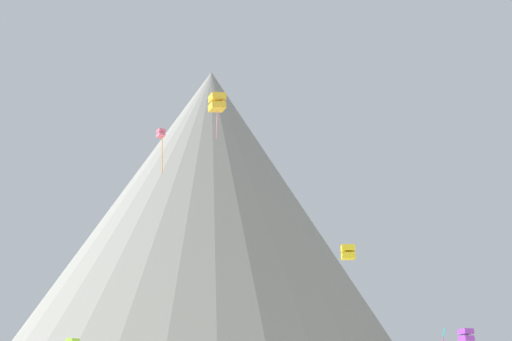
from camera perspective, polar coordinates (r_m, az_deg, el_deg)
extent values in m
cone|color=gray|center=(119.43, -3.94, -4.57)|extent=(100.67, 100.67, 57.53)
cone|color=gray|center=(119.93, -6.20, -9.76)|extent=(41.47, 41.47, 36.10)
cone|color=gray|center=(113.50, -9.81, -10.38)|extent=(53.04, 53.04, 31.56)
cube|color=purple|center=(86.46, 16.84, -13.06)|extent=(1.78, 1.80, 0.72)
cube|color=purple|center=(86.51, 16.80, -12.52)|extent=(1.78, 1.80, 0.72)
cube|color=#8CD133|center=(82.54, -14.79, -13.34)|extent=(1.60, 1.60, 0.54)
cube|color=#E5668C|center=(75.77, -7.80, 2.88)|extent=(1.05, 1.07, 0.50)
cube|color=#E5668C|center=(75.92, -7.79, 3.20)|extent=(1.05, 1.07, 0.50)
cylinder|color=orange|center=(75.03, -7.70, 1.28)|extent=(0.25, 0.24, 4.11)
cube|color=gold|center=(67.21, -3.21, 5.23)|extent=(1.83, 1.79, 0.79)
cube|color=gold|center=(67.57, -3.20, 5.97)|extent=(1.83, 1.79, 0.79)
cylinder|color=pink|center=(66.58, -3.23, 3.83)|extent=(0.12, 0.39, 2.86)
cube|color=#33BCDB|center=(76.18, 15.15, -12.71)|extent=(0.74, 1.08, 1.04)
cube|color=yellow|center=(69.81, 7.56, -6.97)|extent=(1.38, 1.39, 0.61)
cube|color=yellow|center=(69.94, 7.54, -6.35)|extent=(1.38, 1.39, 0.61)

